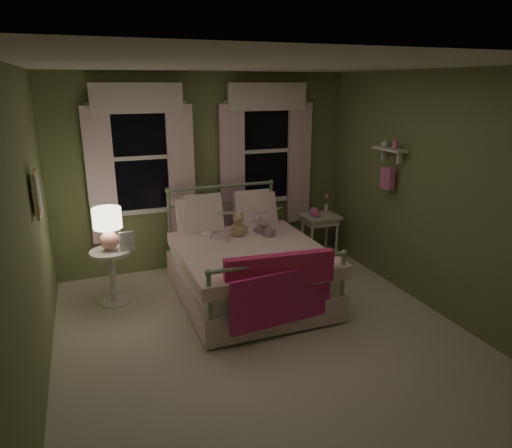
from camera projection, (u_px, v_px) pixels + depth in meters
name	position (u px, v px, depth m)	size (l,w,h in m)	color
room_shell	(263.00, 212.00, 4.27)	(4.20, 4.20, 4.20)	beige
bed	(246.00, 265.00, 5.40)	(1.58, 2.04, 1.18)	white
pink_throw	(281.00, 282.00, 4.42)	(1.10, 0.24, 0.71)	#D42963
child_left	(212.00, 216.00, 5.53)	(0.25, 0.16, 0.68)	#F7D1DD
child_right	(255.00, 209.00, 5.71)	(0.36, 0.28, 0.74)	#F7D1DD
book_left	(218.00, 217.00, 5.29)	(0.20, 0.27, 0.03)	beige
book_right	(262.00, 216.00, 5.49)	(0.20, 0.27, 0.02)	beige
teddy_bear	(238.00, 226.00, 5.52)	(0.23, 0.19, 0.31)	tan
nightstand_left	(112.00, 269.00, 5.20)	(0.46, 0.46, 0.65)	white
table_lamp	(108.00, 225.00, 5.04)	(0.31, 0.31, 0.48)	#FFA796
book_nightstand	(120.00, 251.00, 5.09)	(0.16, 0.22, 0.02)	beige
nightstand_right	(320.00, 222.00, 6.54)	(0.50, 0.40, 0.64)	white
pink_toy	(314.00, 212.00, 6.45)	(0.14, 0.19, 0.14)	pink
bud_vase	(326.00, 204.00, 6.55)	(0.06, 0.06, 0.28)	white
window_left	(141.00, 153.00, 5.70)	(1.34, 0.13, 1.96)	black
window_right	(266.00, 146.00, 6.28)	(1.34, 0.13, 1.96)	black
wall_shelf	(389.00, 164.00, 5.48)	(0.15, 0.50, 0.60)	white
framed_picture	(37.00, 194.00, 4.09)	(0.03, 0.32, 0.42)	beige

